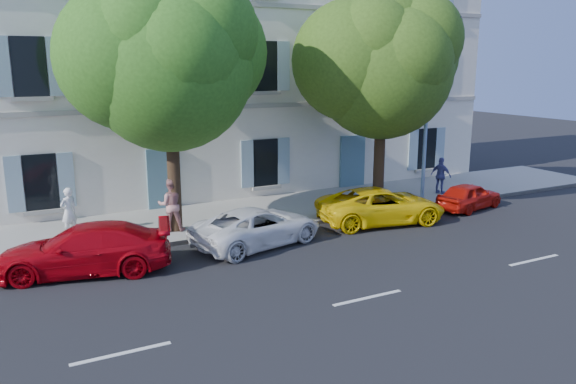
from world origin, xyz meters
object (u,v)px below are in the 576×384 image
tree_right (382,69)px  street_lamp (430,100)px  car_red_hatchback (469,196)px  pedestrian_b (171,205)px  car_white_coupe (257,227)px  car_yellow_supercar (381,206)px  tree_left (169,67)px  pedestrian_c (441,176)px  car_red_coupe (85,249)px  pedestrian_a (69,212)px

tree_right → street_lamp: 2.27m
car_red_hatchback → street_lamp: (-1.30, 1.15, 3.75)m
pedestrian_b → car_white_coupe: bearing=150.1°
street_lamp → car_yellow_supercar: bearing=-159.1°
tree_left → pedestrian_c: (11.87, 0.15, -4.64)m
car_yellow_supercar → car_red_coupe: bearing=101.6°
car_red_coupe → car_yellow_supercar: 10.34m
street_lamp → pedestrian_c: bearing=30.4°
tree_left → pedestrian_c: bearing=0.7°
tree_right → pedestrian_c: tree_right is taller
pedestrian_b → pedestrian_c: (12.02, 0.14, -0.12)m
car_red_coupe → tree_right: (11.58, 2.21, 4.81)m
car_yellow_supercar → tree_right: bearing=-23.4°
tree_right → pedestrian_a: size_ratio=5.17×
car_yellow_supercar → pedestrian_a: 10.79m
car_white_coupe → pedestrian_a: bearing=43.4°
car_red_hatchback → tree_right: tree_right is taller
pedestrian_c → pedestrian_b: bearing=69.1°
car_red_hatchback → pedestrian_c: bearing=-25.0°
car_red_hatchback → car_red_coupe: bearing=78.6°
street_lamp → tree_right: bearing=157.6°
car_white_coupe → tree_right: 8.26m
car_yellow_supercar → pedestrian_b: 7.50m
car_yellow_supercar → pedestrian_a: (-10.34, 3.09, 0.30)m
car_red_coupe → car_red_hatchback: bearing=105.5°
car_white_coupe → car_yellow_supercar: car_yellow_supercar is taller
car_red_hatchback → pedestrian_a: size_ratio=1.97×
car_red_coupe → street_lamp: bearing=110.5°
tree_right → car_white_coupe: bearing=-161.1°
car_yellow_supercar → tree_right: tree_right is taller
tree_right → pedestrian_b: (-8.44, 0.17, -4.43)m
tree_right → pedestrian_c: 5.79m
car_yellow_supercar → street_lamp: size_ratio=0.64×
car_red_hatchback → tree_right: (-3.09, 1.89, 4.95)m
car_white_coupe → car_yellow_supercar: (5.07, 0.27, 0.04)m
pedestrian_a → pedestrian_b: 3.30m
pedestrian_b → street_lamp: bearing=-167.5°
car_red_coupe → car_yellow_supercar: bearing=105.9°
pedestrian_b → pedestrian_c: bearing=-161.7°
car_white_coupe → pedestrian_a: 6.26m
car_white_coupe → pedestrian_c: (9.88, 2.47, 0.33)m
car_white_coupe → car_yellow_supercar: 5.07m
car_red_hatchback → street_lamp: street_lamp is taller
tree_left → pedestrian_b: 4.53m
tree_right → car_yellow_supercar: bearing=-123.2°
car_white_coupe → car_red_coupe: bearing=76.5°
car_yellow_supercar → tree_right: 5.34m
car_red_coupe → car_white_coupe: car_red_coupe is taller
car_white_coupe → pedestrian_c: size_ratio=2.77×
car_white_coupe → pedestrian_b: pedestrian_b is taller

